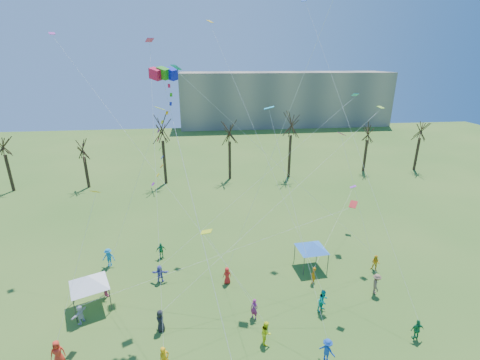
{
  "coord_description": "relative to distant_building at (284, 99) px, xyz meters",
  "views": [
    {
      "loc": [
        -2.74,
        -15.8,
        18.64
      ],
      "look_at": [
        -0.26,
        5.0,
        11.0
      ],
      "focal_mm": 25.0,
      "sensor_mm": 36.0,
      "label": 1
    }
  ],
  "objects": [
    {
      "name": "bare_tree_row",
      "position": [
        -18.76,
        -46.45,
        -0.52
      ],
      "size": [
        70.56,
        7.59,
        11.01
      ],
      "color": "black",
      "rests_on": "ground"
    },
    {
      "name": "big_box_kite",
      "position": [
        -27.11,
        -74.98,
        6.04
      ],
      "size": [
        2.97,
        6.64,
        19.52
      ],
      "color": "red",
      "rests_on": "ground"
    },
    {
      "name": "festival_crowd",
      "position": [
        -23.44,
        -76.06,
        -6.64
      ],
      "size": [
        26.3,
        14.44,
        1.86
      ],
      "color": "red",
      "rests_on": "ground"
    },
    {
      "name": "small_kites_aloft",
      "position": [
        -20.28,
        -70.87,
        6.46
      ],
      "size": [
        30.43,
        18.41,
        33.32
      ],
      "color": "yellow",
      "rests_on": "ground"
    },
    {
      "name": "canopy_tent_white",
      "position": [
        -33.88,
        -74.93,
        -5.06
      ],
      "size": [
        3.55,
        3.55,
        2.89
      ],
      "color": "#3F3F44",
      "rests_on": "ground"
    },
    {
      "name": "distant_building",
      "position": [
        0.0,
        0.0,
        0.0
      ],
      "size": [
        60.0,
        14.0,
        15.0
      ],
      "primitive_type": "cube",
      "color": "gray",
      "rests_on": "ground"
    },
    {
      "name": "canopy_tent_blue",
      "position": [
        -14.89,
        -71.7,
        -5.2
      ],
      "size": [
        3.61,
        3.61,
        2.71
      ],
      "color": "#3F3F44",
      "rests_on": "ground"
    }
  ]
}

